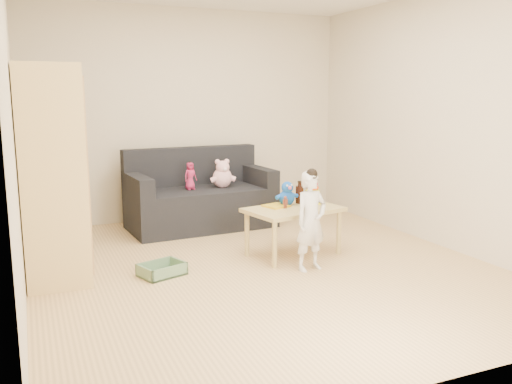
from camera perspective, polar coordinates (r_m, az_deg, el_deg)
name	(u,v)px	position (r m, az deg, el deg)	size (l,w,h in m)	color
room	(262,124)	(4.79, 0.63, 7.15)	(4.50, 4.50, 4.50)	tan
wardrobe	(51,173)	(4.93, -20.78, 1.90)	(0.50, 1.00, 1.80)	#EFDA83
sofa	(201,208)	(6.43, -5.79, -1.68)	(1.67, 0.83, 0.47)	black
play_table	(293,231)	(5.32, 3.94, -4.16)	(0.90, 0.57, 0.47)	tan
storage_bin	(162,269)	(4.84, -9.88, -8.02)	(0.37, 0.27, 0.11)	#608460
toddler	(311,223)	(4.84, 5.80, -3.22)	(0.32, 0.21, 0.87)	silver
pink_bear	(222,175)	(6.43, -3.57, 1.76)	(0.25, 0.21, 0.28)	#FFBBC7
doll	(190,176)	(6.31, -6.93, 1.66)	(0.16, 0.11, 0.31)	#B92253
ring_stacker	(312,195)	(5.47, 5.96, -0.32)	(0.19, 0.19, 0.22)	#FFF80D
brown_bottle	(300,194)	(5.47, 4.61, -0.19)	(0.08, 0.08, 0.23)	black
blue_plush	(287,193)	(5.36, 3.26, -0.12)	(0.20, 0.16, 0.25)	blue
wooden_figure	(285,202)	(5.22, 3.10, -1.08)	(0.05, 0.04, 0.12)	brown
yellow_book	(276,206)	(5.31, 2.13, -1.47)	(0.21, 0.21, 0.02)	gold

